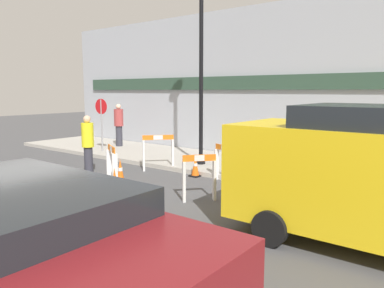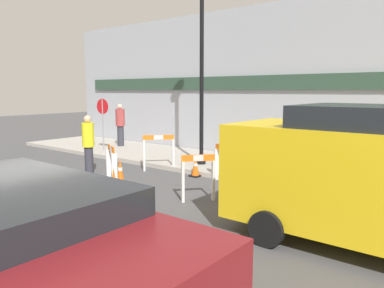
{
  "view_description": "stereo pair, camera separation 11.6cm",
  "coord_description": "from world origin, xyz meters",
  "px_view_note": "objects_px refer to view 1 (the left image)",
  "views": [
    {
      "loc": [
        7.65,
        -4.17,
        2.52
      ],
      "look_at": [
        1.12,
        4.17,
        1.0
      ],
      "focal_mm": 35.0,
      "sensor_mm": 36.0,
      "label": 1
    },
    {
      "loc": [
        7.74,
        -4.1,
        2.52
      ],
      "look_at": [
        1.12,
        4.17,
        1.0
      ],
      "focal_mm": 35.0,
      "sensor_mm": 36.0,
      "label": 2
    }
  ],
  "objects_px": {
    "stop_sign": "(101,116)",
    "parked_car_2": "(15,261)",
    "person_worker": "(88,143)",
    "person_pedestrian": "(119,124)",
    "streetlamp_post": "(201,39)"
  },
  "relations": [
    {
      "from": "parked_car_2",
      "to": "streetlamp_post",
      "type": "bearing_deg",
      "value": 115.59
    },
    {
      "from": "stop_sign",
      "to": "parked_car_2",
      "type": "xyz_separation_m",
      "value": [
        8.5,
        -7.78,
        -0.57
      ]
    },
    {
      "from": "streetlamp_post",
      "to": "person_pedestrian",
      "type": "relative_size",
      "value": 3.48
    },
    {
      "from": "streetlamp_post",
      "to": "parked_car_2",
      "type": "relative_size",
      "value": 1.5
    },
    {
      "from": "streetlamp_post",
      "to": "stop_sign",
      "type": "bearing_deg",
      "value": -176.03
    },
    {
      "from": "person_pedestrian",
      "to": "parked_car_2",
      "type": "xyz_separation_m",
      "value": [
        9.04,
        -9.12,
        -0.15
      ]
    },
    {
      "from": "stop_sign",
      "to": "person_pedestrian",
      "type": "relative_size",
      "value": 1.14
    },
    {
      "from": "streetlamp_post",
      "to": "parked_car_2",
      "type": "height_order",
      "value": "streetlamp_post"
    },
    {
      "from": "stop_sign",
      "to": "parked_car_2",
      "type": "bearing_deg",
      "value": 130.36
    },
    {
      "from": "person_pedestrian",
      "to": "stop_sign",
      "type": "bearing_deg",
      "value": 102.05
    },
    {
      "from": "person_worker",
      "to": "person_pedestrian",
      "type": "xyz_separation_m",
      "value": [
        -3.15,
        3.93,
        0.14
      ]
    },
    {
      "from": "stop_sign",
      "to": "parked_car_2",
      "type": "distance_m",
      "value": 11.53
    },
    {
      "from": "stop_sign",
      "to": "streetlamp_post",
      "type": "bearing_deg",
      "value": 176.78
    },
    {
      "from": "person_pedestrian",
      "to": "person_worker",
      "type": "bearing_deg",
      "value": 118.66
    },
    {
      "from": "person_worker",
      "to": "person_pedestrian",
      "type": "height_order",
      "value": "person_pedestrian"
    }
  ]
}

